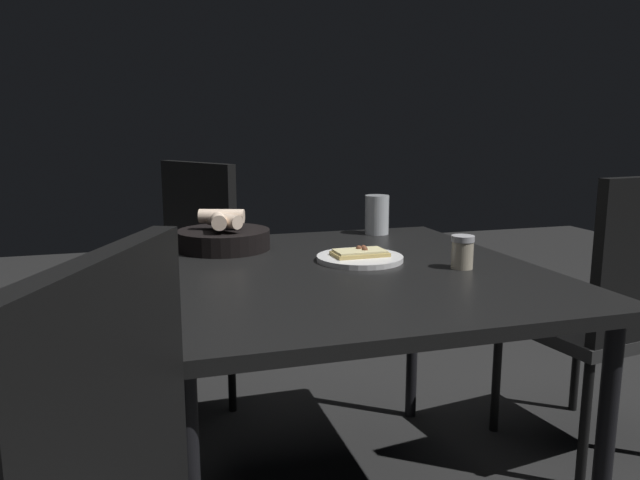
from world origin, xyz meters
name	(u,v)px	position (x,y,z in m)	size (l,w,h in m)	color
dining_table	(342,289)	(0.00, 0.00, 0.64)	(1.06, 0.99, 0.70)	black
pizza_plate	(360,257)	(0.06, -0.07, 0.71)	(0.23, 0.23, 0.04)	white
bread_basket	(223,237)	(0.32, 0.26, 0.74)	(0.27, 0.27, 0.12)	black
beer_glass	(377,217)	(0.44, -0.27, 0.76)	(0.08, 0.08, 0.13)	silver
pepper_shaker	(462,254)	(-0.10, -0.29, 0.74)	(0.06, 0.06, 0.08)	#BFB299
chair_near	(175,272)	(0.81, 0.38, 0.53)	(0.60, 0.60, 0.93)	black
chair_spare	(611,304)	(0.04, -0.90, 0.52)	(0.50, 0.50, 0.92)	#2A2A2A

